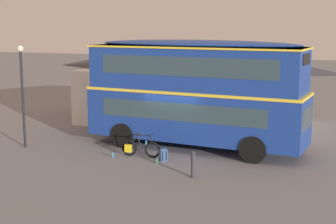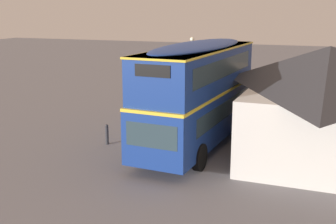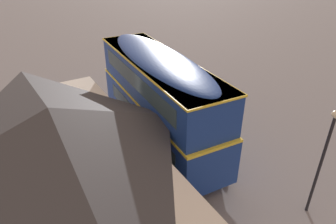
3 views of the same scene
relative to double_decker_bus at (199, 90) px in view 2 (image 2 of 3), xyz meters
The scene contains 9 objects.
ground_plane 2.82m from the double_decker_bus, 133.57° to the right, with size 120.00×120.00×0.00m, color slate.
double_decker_bus is the anchor object (origin of this frame).
touring_bicycle 3.58m from the double_decker_bus, 127.96° to the right, with size 1.72×0.53×1.00m.
backpack_on_ground 3.43m from the double_decker_bus, 102.12° to the right, with size 0.36×0.37×0.53m.
water_bottle_blue_sports 4.57m from the double_decker_bus, 134.15° to the right, with size 0.07×0.07×0.25m.
water_bottle_green_metal 3.90m from the double_decker_bus, 101.61° to the right, with size 0.07×0.07×0.26m.
pub_building 5.87m from the double_decker_bus, 112.03° to the left, with size 11.89×6.62×4.60m.
street_lamp 7.62m from the double_decker_bus, 159.98° to the right, with size 0.28×0.28×4.54m.
kerb_bollard 4.77m from the double_decker_bus, 72.08° to the right, with size 0.16×0.16×0.97m.
Camera 2 is at (19.16, 6.23, 6.19)m, focal length 46.22 mm.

